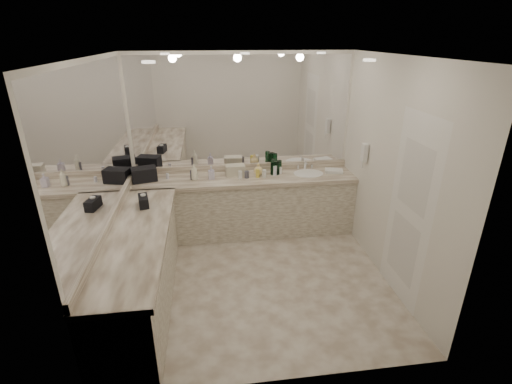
{
  "coord_description": "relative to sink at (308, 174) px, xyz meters",
  "views": [
    {
      "loc": [
        -0.5,
        -3.8,
        2.79
      ],
      "look_at": [
        0.06,
        0.4,
        0.99
      ],
      "focal_mm": 26.0,
      "sensor_mm": 36.0,
      "label": 1
    }
  ],
  "objects": [
    {
      "name": "vanity_left_top",
      "position": [
        -2.24,
        -1.5,
        -0.03
      ],
      "size": [
        0.64,
        2.42,
        0.06
      ],
      "primitive_type": "cube",
      "color": "beige",
      "rests_on": "vanity_left_base"
    },
    {
      "name": "amenity_bottle_6",
      "position": [
        -0.92,
        -0.05,
        0.06
      ],
      "size": [
        0.07,
        0.07,
        0.1
      ],
      "primitive_type": "cylinder",
      "color": "#3F3F4C",
      "rests_on": "vanity_back_top"
    },
    {
      "name": "amenity_bottle_3",
      "position": [
        -0.77,
        -0.05,
        0.07
      ],
      "size": [
        0.06,
        0.06,
        0.12
      ],
      "primitive_type": "cylinder",
      "color": "#F2D84C",
      "rests_on": "vanity_back_top"
    },
    {
      "name": "green_bottle_4",
      "position": [
        -0.5,
        0.13,
        0.11
      ],
      "size": [
        0.07,
        0.07,
        0.2
      ],
      "primitive_type": "cylinder",
      "color": "#124E26",
      "rests_on": "vanity_back_top"
    },
    {
      "name": "sink",
      "position": [
        0.0,
        0.0,
        0.0
      ],
      "size": [
        0.44,
        0.44,
        0.03
      ],
      "primitive_type": "cylinder",
      "color": "white",
      "rests_on": "vanity_back_top"
    },
    {
      "name": "green_bottle_2",
      "position": [
        -0.53,
        0.04,
        0.11
      ],
      "size": [
        0.07,
        0.07,
        0.2
      ],
      "primitive_type": "cylinder",
      "color": "#124E26",
      "rests_on": "vanity_back_top"
    },
    {
      "name": "door",
      "position": [
        0.64,
        -1.7,
        0.16
      ],
      "size": [
        0.02,
        0.82,
        2.1
      ],
      "primitive_type": "cube",
      "color": "white",
      "rests_on": "wall_right"
    },
    {
      "name": "wall_phone",
      "position": [
        0.61,
        -0.5,
        0.46
      ],
      "size": [
        0.06,
        0.1,
        0.24
      ],
      "primitive_type": "cube",
      "color": "white",
      "rests_on": "wall_right"
    },
    {
      "name": "mirror_left",
      "position": [
        -2.54,
        -1.2,
        0.88
      ],
      "size": [
        0.01,
        2.92,
        1.55
      ],
      "primitive_type": "cube",
      "color": "white",
      "rests_on": "wall_left"
    },
    {
      "name": "green_bottle_3",
      "position": [
        -0.45,
        0.07,
        0.1
      ],
      "size": [
        0.06,
        0.06,
        0.19
      ],
      "primitive_type": "cylinder",
      "color": "#124E26",
      "rests_on": "vanity_back_top"
    },
    {
      "name": "amenity_bottle_1",
      "position": [
        -0.5,
        0.01,
        0.08
      ],
      "size": [
        0.06,
        0.06,
        0.14
      ],
      "primitive_type": "cylinder",
      "color": "silver",
      "rests_on": "vanity_back_top"
    },
    {
      "name": "mirror_back",
      "position": [
        -0.95,
        0.29,
        0.88
      ],
      "size": [
        3.12,
        0.01,
        1.55
      ],
      "primitive_type": "cube",
      "color": "white",
      "rests_on": "wall_back"
    },
    {
      "name": "green_bottle_1",
      "position": [
        -0.47,
        0.04,
        0.1
      ],
      "size": [
        0.07,
        0.07,
        0.18
      ],
      "primitive_type": "cylinder",
      "color": "#124E26",
      "rests_on": "vanity_back_top"
    },
    {
      "name": "lotion_left",
      "position": [
        -2.25,
        -0.81,
        0.08
      ],
      "size": [
        0.06,
        0.06,
        0.14
      ],
      "primitive_type": "cylinder",
      "color": "white",
      "rests_on": "vanity_left_top"
    },
    {
      "name": "backsplash_left",
      "position": [
        -2.53,
        -1.2,
        0.05
      ],
      "size": [
        0.04,
        3.0,
        0.1
      ],
      "primitive_type": "cube",
      "color": "beige",
      "rests_on": "vanity_left_top"
    },
    {
      "name": "ceiling",
      "position": [
        -0.95,
        -1.2,
        1.71
      ],
      "size": [
        3.2,
        3.2,
        0.0
      ],
      "primitive_type": "plane",
      "color": "white",
      "rests_on": "floor"
    },
    {
      "name": "amenity_bottle_7",
      "position": [
        -0.42,
        0.05,
        0.06
      ],
      "size": [
        0.05,
        0.05,
        0.1
      ],
      "primitive_type": "cylinder",
      "color": "white",
      "rests_on": "vanity_back_top"
    },
    {
      "name": "wall_left",
      "position": [
        -2.55,
        -1.2,
        0.41
      ],
      "size": [
        0.02,
        3.0,
        2.6
      ],
      "primitive_type": "cube",
      "color": "silver",
      "rests_on": "floor"
    },
    {
      "name": "amenity_bottle_2",
      "position": [
        -2.05,
        0.07,
        0.04
      ],
      "size": [
        0.04,
        0.04,
        0.08
      ],
      "primitive_type": "cylinder",
      "color": "silver",
      "rests_on": "vanity_back_top"
    },
    {
      "name": "faucet",
      "position": [
        0.0,
        0.21,
        0.07
      ],
      "size": [
        0.24,
        0.16,
        0.14
      ],
      "primitive_type": "cube",
      "color": "silver",
      "rests_on": "vanity_back_top"
    },
    {
      "name": "soap_bottle_c",
      "position": [
        -0.74,
        0.06,
        0.09
      ],
      "size": [
        0.18,
        0.18,
        0.17
      ],
      "primitive_type": "imported",
      "rotation": [
        0.0,
        0.0,
        -0.42
      ],
      "color": "#FFE192",
      "rests_on": "vanity_back_top"
    },
    {
      "name": "soap_bottle_a",
      "position": [
        -1.66,
        -0.03,
        0.12
      ],
      "size": [
        0.11,
        0.11,
        0.23
      ],
      "primitive_type": "imported",
      "rotation": [
        0.0,
        0.0,
        -0.21
      ],
      "color": "white",
      "rests_on": "vanity_back_top"
    },
    {
      "name": "backsplash_back",
      "position": [
        -0.95,
        0.28,
        0.05
      ],
      "size": [
        3.2,
        0.04,
        0.1
      ],
      "primitive_type": "cube",
      "color": "beige",
      "rests_on": "vanity_back_top"
    },
    {
      "name": "amenity_bottle_4",
      "position": [
        -1.7,
        -0.01,
        0.07
      ],
      "size": [
        0.04,
        0.04,
        0.13
      ],
      "primitive_type": "cylinder",
      "color": "#3F3F4C",
      "rests_on": "vanity_back_top"
    },
    {
      "name": "wall_back",
      "position": [
        -0.95,
        0.3,
        0.41
      ],
      "size": [
        3.2,
        0.02,
        2.6
      ],
      "primitive_type": "cube",
      "color": "silver",
      "rests_on": "floor"
    },
    {
      "name": "floor",
      "position": [
        -0.95,
        -1.2,
        -0.9
      ],
      "size": [
        3.2,
        3.2,
        0.0
      ],
      "primitive_type": "plane",
      "color": "beige",
      "rests_on": "ground"
    },
    {
      "name": "hand_towel",
      "position": [
        0.39,
        0.02,
        0.03
      ],
      "size": [
        0.29,
        0.23,
        0.04
      ],
      "primitive_type": "cube",
      "rotation": [
        0.0,
        0.0,
        -0.25
      ],
      "color": "white",
      "rests_on": "vanity_back_top"
    },
    {
      "name": "cream_cosmetic_case",
      "position": [
        -1.08,
        0.09,
        0.08
      ],
      "size": [
        0.28,
        0.19,
        0.16
      ],
      "primitive_type": "cube",
      "rotation": [
        0.0,
        0.0,
        0.06
      ],
      "color": "beige",
      "rests_on": "vanity_back_top"
    },
    {
      "name": "black_bag_spill",
      "position": [
        -2.25,
        -0.83,
        0.07
      ],
      "size": [
        0.15,
        0.26,
        0.13
      ],
      "primitive_type": "cube",
      "rotation": [
        0.0,
        0.0,
        0.21
      ],
      "color": "black",
      "rests_on": "vanity_left_top"
    },
    {
      "name": "vanity_back_base",
      "position": [
        -0.95,
        0.0,
        -0.48
      ],
      "size": [
        3.2,
        0.6,
        0.84
      ],
      "primitive_type": "cube",
      "color": "beige",
      "rests_on": "floor"
    },
    {
      "name": "soap_bottle_b",
      "position": [
        -1.42,
        -0.02,
        0.1
      ],
      "size": [
        0.09,
        0.09,
        0.19
      ],
      "primitive_type": "imported",
      "rotation": [
        0.0,
        0.0,
        0.06
      ],
      "color": "silver",
      "rests_on": "vanity_back_top"
    },
    {
      "name": "amenity_bottle_5",
      "position": [
        -1.02,
        -0.07,
        0.06
      ],
      "size": [
        0.05,
        0.05,
        0.12
      ],
      "primitive_type": "cylinder",
      "color": "white",
      "rests_on": "vanity_back_top"
    },
    {
      "name": "wall_right",
      "position": [
        0.65,
        -1.2,
        0.41
      ],
      "size": [
        0.02,
        3.0,
        2.6
      ],
      "primitive_type": "cube",
      "color": "silver",
      "rests_on": "floor"
    },
    {
      "name": "green_bottle_0",
      "position": [
        -0.42,
        0.11,
        0.1
      ],
      "size": [
        0.07,
        0.07,
        0.19
      ],
      "primitive_type": "cylinder",
      "color": "#124E26",
      "rests_on": "vanity_back_top"
    },
    {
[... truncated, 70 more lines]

